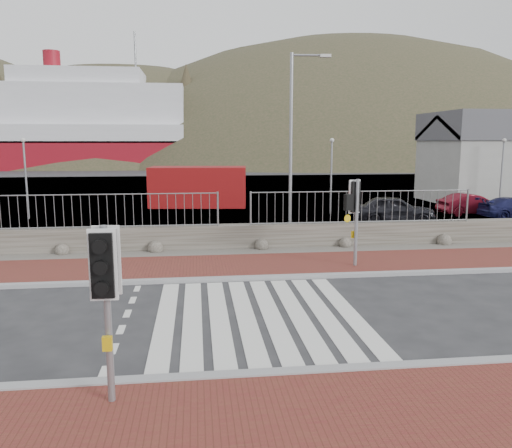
{
  "coord_description": "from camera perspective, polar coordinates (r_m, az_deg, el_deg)",
  "views": [
    {
      "loc": [
        -1.35,
        -10.81,
        3.93
      ],
      "look_at": [
        0.3,
        3.0,
        1.63
      ],
      "focal_mm": 35.0,
      "sensor_mm": 36.0,
      "label": 1
    }
  ],
  "objects": [
    {
      "name": "traffic_signal_near",
      "position": [
        7.57,
        -16.79,
        -5.93
      ],
      "size": [
        0.4,
        0.25,
        2.76
      ],
      "rotation": [
        0.0,
        0.0,
        -0.03
      ],
      "color": "gray",
      "rests_on": "ground"
    },
    {
      "name": "hills_backdrop",
      "position": [
        102.65,
        -2.07,
        -5.85
      ],
      "size": [
        254.0,
        90.0,
        100.0
      ],
      "color": "#2E351F",
      "rests_on": "ground"
    },
    {
      "name": "stone_wall",
      "position": [
        18.49,
        -2.51,
        -1.47
      ],
      "size": [
        40.0,
        0.6,
        0.9
      ],
      "primitive_type": "cube",
      "color": "#4B463D",
      "rests_on": "ground"
    },
    {
      "name": "ferry",
      "position": [
        82.1,
        -23.67,
        9.62
      ],
      "size": [
        50.0,
        16.0,
        20.0
      ],
      "color": "maroon",
      "rests_on": "ground"
    },
    {
      "name": "traffic_signal_far",
      "position": [
        15.71,
        11.35,
        2.28
      ],
      "size": [
        0.69,
        0.42,
        2.8
      ],
      "rotation": [
        0.0,
        0.0,
        3.5
      ],
      "color": "gray",
      "rests_on": "ground"
    },
    {
      "name": "ground",
      "position": [
        11.58,
        0.3,
        -10.46
      ],
      "size": [
        220.0,
        220.0,
        0.0
      ],
      "primitive_type": "plane",
      "color": "#28282B",
      "rests_on": "ground"
    },
    {
      "name": "car_a",
      "position": [
        25.39,
        15.52,
        1.65
      ],
      "size": [
        4.12,
        2.39,
        1.32
      ],
      "primitive_type": "imported",
      "rotation": [
        0.0,
        0.0,
        1.34
      ],
      "color": "black",
      "rests_on": "ground"
    },
    {
      "name": "kerb_far",
      "position": [
        14.41,
        -1.19,
        -6.24
      ],
      "size": [
        40.0,
        0.25,
        0.12
      ],
      "primitive_type": "cube",
      "color": "gray",
      "rests_on": "ground"
    },
    {
      "name": "shipping_container",
      "position": [
        30.81,
        -6.61,
        4.26
      ],
      "size": [
        6.02,
        3.02,
        2.41
      ],
      "primitive_type": "cube",
      "rotation": [
        0.0,
        0.0,
        -0.11
      ],
      "color": "maroon",
      "rests_on": "ground"
    },
    {
      "name": "railing",
      "position": [
        18.13,
        -2.5,
        2.7
      ],
      "size": [
        18.07,
        0.07,
        1.22
      ],
      "color": "gray",
      "rests_on": "stone_wall"
    },
    {
      "name": "kerb_near",
      "position": [
        8.82,
        2.82,
        -16.72
      ],
      "size": [
        40.0,
        0.25,
        0.12
      ],
      "primitive_type": "cube",
      "color": "gray",
      "rests_on": "ground"
    },
    {
      "name": "streetlight",
      "position": [
        19.26,
        4.37,
        9.7
      ],
      "size": [
        1.53,
        0.26,
        7.18
      ],
      "rotation": [
        0.0,
        0.0,
        -0.07
      ],
      "color": "gray",
      "rests_on": "ground"
    },
    {
      "name": "sidewalk_near",
      "position": [
        7.12,
        5.76,
        -23.8
      ],
      "size": [
        40.0,
        4.0,
        0.08
      ],
      "primitive_type": "cube",
      "color": "brown",
      "rests_on": "ground"
    },
    {
      "name": "car_b",
      "position": [
        29.46,
        23.32,
        2.09
      ],
      "size": [
        3.56,
        1.44,
        1.15
      ],
      "primitive_type": "imported",
      "rotation": [
        0.0,
        0.0,
        1.64
      ],
      "color": "#570C17",
      "rests_on": "ground"
    },
    {
      "name": "sidewalk_far",
      "position": [
        15.85,
        -1.73,
        -4.82
      ],
      "size": [
        40.0,
        3.0,
        0.08
      ],
      "primitive_type": "cube",
      "color": "brown",
      "rests_on": "ground"
    },
    {
      "name": "water",
      "position": [
        73.82,
        -5.8,
        6.3
      ],
      "size": [
        220.0,
        50.0,
        0.05
      ],
      "primitive_type": "cube",
      "color": "#3F4C54",
      "rests_on": "ground"
    },
    {
      "name": "quay",
      "position": [
        38.93,
        -4.81,
        3.57
      ],
      "size": [
        120.0,
        40.0,
        0.5
      ],
      "primitive_type": "cube",
      "color": "#4C4C4F",
      "rests_on": "ground"
    },
    {
      "name": "gravel_strip",
      "position": [
        17.79,
        -2.3,
        -3.28
      ],
      "size": [
        40.0,
        1.5,
        0.06
      ],
      "primitive_type": "cube",
      "color": "#59544C",
      "rests_on": "ground"
    },
    {
      "name": "zebra_crossing",
      "position": [
        11.58,
        0.3,
        -10.43
      ],
      "size": [
        4.62,
        5.6,
        0.01
      ],
      "color": "silver",
      "rests_on": "ground"
    }
  ]
}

